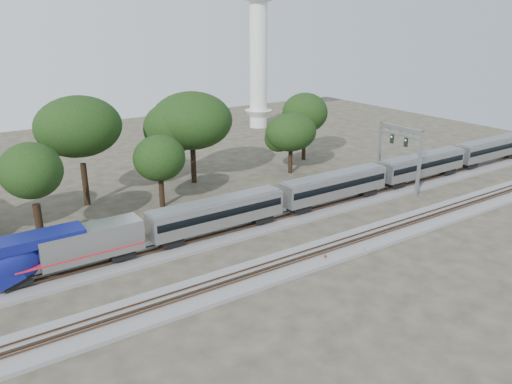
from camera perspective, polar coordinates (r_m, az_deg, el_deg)
ground at (r=53.14m, az=0.58°, el=-6.94°), size 160.00×160.00×0.00m
track_far at (r=57.63m, az=-2.81°, el=-4.56°), size 160.00×5.00×0.73m
track_near at (r=50.15m, az=3.19°, el=-8.40°), size 160.00×5.00×0.73m
train at (r=71.57m, az=14.19°, el=2.07°), size 101.40×2.89×4.25m
switch_stand_red at (r=51.31m, az=7.91°, el=-7.44°), size 0.28×0.10×0.88m
switch_stand_white at (r=53.85m, az=12.26°, el=-6.39°), size 0.27×0.12×0.87m
switch_lever at (r=51.62m, az=8.44°, el=-7.81°), size 0.55×0.39×0.30m
signal_gantry at (r=72.94m, az=16.12°, el=5.27°), size 0.64×7.63×9.28m
tree_2 at (r=57.72m, az=-24.34°, el=2.22°), size 8.39×8.39×11.83m
tree_3 at (r=67.22m, az=-19.62°, el=7.04°), size 10.69×10.69×15.08m
tree_4 at (r=64.82m, az=-10.98°, el=3.81°), size 6.71×6.71×9.47m
tree_5 at (r=73.69m, az=-7.37°, el=8.10°), size 9.56×9.56×13.47m
tree_6 at (r=78.56m, az=4.02°, el=6.82°), size 6.73×6.73×9.49m
tree_7 at (r=86.36m, az=5.61°, el=8.99°), size 8.35×8.35×11.78m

